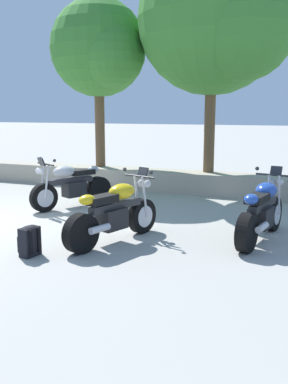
{
  "coord_description": "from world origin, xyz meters",
  "views": [
    {
      "loc": [
        6.04,
        -6.11,
        2.15
      ],
      "look_at": [
        3.09,
        1.2,
        0.65
      ],
      "focal_mm": 40.12,
      "sensor_mm": 36.0,
      "label": 1
    }
  ],
  "objects_px": {
    "motorcycle_yellow_centre": "(115,213)",
    "leafy_tree_mid_left": "(219,21)",
    "motorcycle_blue_far_right": "(262,212)",
    "rider_backpack": "(29,240)",
    "motorcycle_silver_near_left": "(71,186)",
    "leafy_tree_far_left": "(101,50)"
  },
  "relations": [
    {
      "from": "motorcycle_silver_near_left",
      "to": "motorcycle_yellow_centre",
      "type": "distance_m",
      "value": 2.86
    },
    {
      "from": "leafy_tree_mid_left",
      "to": "rider_backpack",
      "type": "bearing_deg",
      "value": -103.76
    },
    {
      "from": "motorcycle_silver_near_left",
      "to": "rider_backpack",
      "type": "xyz_separation_m",
      "value": [
        1.17,
        -3.1,
        -0.24
      ]
    },
    {
      "from": "rider_backpack",
      "to": "motorcycle_blue_far_right",
      "type": "bearing_deg",
      "value": 34.19
    },
    {
      "from": "motorcycle_blue_far_right",
      "to": "leafy_tree_far_left",
      "type": "xyz_separation_m",
      "value": [
        -4.95,
        3.81,
        3.31
      ]
    },
    {
      "from": "motorcycle_blue_far_right",
      "to": "rider_backpack",
      "type": "xyz_separation_m",
      "value": [
        -3.13,
        -2.13,
        -0.24
      ]
    },
    {
      "from": "motorcycle_silver_near_left",
      "to": "motorcycle_yellow_centre",
      "type": "bearing_deg",
      "value": -44.1
    },
    {
      "from": "motorcycle_blue_far_right",
      "to": "leafy_tree_mid_left",
      "type": "xyz_separation_m",
      "value": [
        -1.68,
        3.78,
        3.83
      ]
    },
    {
      "from": "motorcycle_blue_far_right",
      "to": "rider_backpack",
      "type": "distance_m",
      "value": 3.79
    },
    {
      "from": "rider_backpack",
      "to": "leafy_tree_mid_left",
      "type": "relative_size",
      "value": 0.08
    },
    {
      "from": "motorcycle_blue_far_right",
      "to": "leafy_tree_mid_left",
      "type": "distance_m",
      "value": 5.64
    },
    {
      "from": "motorcycle_yellow_centre",
      "to": "motorcycle_silver_near_left",
      "type": "bearing_deg",
      "value": 135.9
    },
    {
      "from": "leafy_tree_mid_left",
      "to": "motorcycle_blue_far_right",
      "type": "bearing_deg",
      "value": -65.98
    },
    {
      "from": "motorcycle_silver_near_left",
      "to": "motorcycle_blue_far_right",
      "type": "distance_m",
      "value": 4.4
    },
    {
      "from": "motorcycle_silver_near_left",
      "to": "leafy_tree_mid_left",
      "type": "distance_m",
      "value": 5.42
    },
    {
      "from": "leafy_tree_far_left",
      "to": "motorcycle_blue_far_right",
      "type": "bearing_deg",
      "value": -37.58
    },
    {
      "from": "motorcycle_silver_near_left",
      "to": "leafy_tree_mid_left",
      "type": "relative_size",
      "value": 0.33
    },
    {
      "from": "motorcycle_yellow_centre",
      "to": "leafy_tree_mid_left",
      "type": "bearing_deg",
      "value": 83.37
    },
    {
      "from": "motorcycle_yellow_centre",
      "to": "leafy_tree_mid_left",
      "type": "distance_m",
      "value": 6.16
    },
    {
      "from": "motorcycle_silver_near_left",
      "to": "leafy_tree_mid_left",
      "type": "height_order",
      "value": "leafy_tree_mid_left"
    },
    {
      "from": "rider_backpack",
      "to": "motorcycle_yellow_centre",
      "type": "bearing_deg",
      "value": 51.32
    },
    {
      "from": "motorcycle_blue_far_right",
      "to": "leafy_tree_mid_left",
      "type": "height_order",
      "value": "leafy_tree_mid_left"
    }
  ]
}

